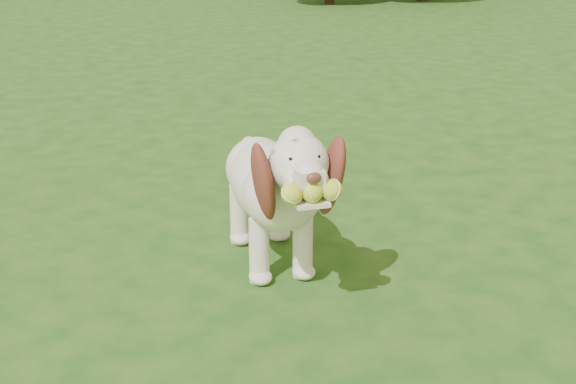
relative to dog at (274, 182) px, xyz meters
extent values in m
plane|color=#194714|center=(-0.44, 0.65, -0.41)|extent=(80.00, 80.00, 0.00)
ellipsoid|color=white|center=(-0.01, 0.10, -0.04)|extent=(0.38, 0.67, 0.34)
ellipsoid|color=white|center=(0.01, -0.14, 0.00)|extent=(0.36, 0.36, 0.33)
ellipsoid|color=white|center=(-0.02, 0.33, -0.05)|extent=(0.32, 0.32, 0.30)
cylinder|color=white|center=(0.02, -0.27, 0.09)|extent=(0.19, 0.28, 0.26)
sphere|color=white|center=(0.03, -0.39, 0.22)|extent=(0.25, 0.25, 0.23)
sphere|color=white|center=(0.03, -0.37, 0.28)|extent=(0.16, 0.16, 0.15)
cube|color=white|center=(0.04, -0.52, 0.21)|extent=(0.11, 0.14, 0.06)
ellipsoid|color=#592D28|center=(0.04, -0.60, 0.23)|extent=(0.06, 0.04, 0.04)
cube|color=white|center=(0.04, -0.54, 0.12)|extent=(0.14, 0.16, 0.02)
ellipsoid|color=brown|center=(-0.11, -0.39, 0.15)|extent=(0.14, 0.23, 0.36)
ellipsoid|color=brown|center=(0.16, -0.37, 0.15)|extent=(0.14, 0.22, 0.36)
cylinder|color=white|center=(-0.03, 0.47, -0.01)|extent=(0.07, 0.17, 0.13)
cylinder|color=white|center=(-0.09, -0.13, -0.26)|extent=(0.09, 0.09, 0.29)
cylinder|color=white|center=(0.11, -0.11, -0.26)|extent=(0.09, 0.09, 0.29)
cylinder|color=white|center=(-0.12, 0.30, -0.26)|extent=(0.09, 0.09, 0.29)
cylinder|color=white|center=(0.08, 0.32, -0.26)|extent=(0.09, 0.09, 0.29)
sphere|color=#D8F240|center=(-0.03, -0.58, 0.17)|extent=(0.09, 0.09, 0.08)
sphere|color=#D8F240|center=(0.04, -0.58, 0.17)|extent=(0.09, 0.09, 0.08)
sphere|color=#D8F240|center=(0.12, -0.57, 0.17)|extent=(0.09, 0.09, 0.08)
camera|label=1|loc=(-0.55, -3.24, 1.20)|focal=50.00mm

